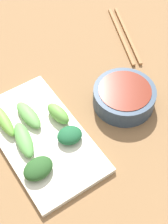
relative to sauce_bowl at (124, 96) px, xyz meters
The scene contains 10 objects.
tabletop 0.12m from the sauce_bowl, 20.86° to the right, with size 2.10×2.10×0.02m, color olive.
sauce_bowl is the anchor object (origin of this frame).
serving_plate 0.21m from the sauce_bowl, ahead, with size 0.17×0.30×0.01m, color silver.
broccoli_stalk_0 0.27m from the sauce_bowl, 19.95° to the right, with size 0.02×0.10×0.02m, color #6BB03E.
broccoli_leafy_1 0.16m from the sauce_bowl, ahead, with size 0.05×0.04×0.02m, color #1D5C34.
broccoli_leafy_2 0.25m from the sauce_bowl, 11.42° to the left, with size 0.06×0.05×0.03m, color #265122.
broccoli_stalk_3 0.24m from the sauce_bowl, ahead, with size 0.03×0.09×0.02m, color #5CA44D.
broccoli_stalk_4 0.15m from the sauce_bowl, 13.22° to the right, with size 0.03×0.06×0.03m, color #67AB44.
broccoli_stalk_5 0.22m from the sauce_bowl, 20.36° to the right, with size 0.03×0.08×0.02m, color #62A24E.
chopsticks 0.23m from the sauce_bowl, 128.48° to the right, with size 0.11×0.22×0.01m.
Camera 1 is at (0.24, 0.39, 0.63)m, focal length 54.86 mm.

